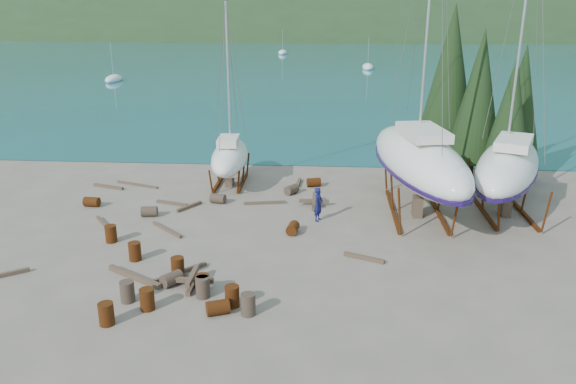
# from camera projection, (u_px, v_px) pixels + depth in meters

# --- Properties ---
(ground) EXTENTS (600.00, 600.00, 0.00)m
(ground) POSITION_uv_depth(u_px,v_px,m) (266.00, 250.00, 27.38)
(ground) COLOR #655C4F
(ground) RESTS_ON ground
(bay_water) EXTENTS (700.00, 700.00, 0.00)m
(bay_water) POSITION_uv_depth(u_px,v_px,m) (324.00, 24.00, 325.07)
(bay_water) COLOR #176073
(bay_water) RESTS_ON ground
(far_hill) EXTENTS (800.00, 360.00, 110.00)m
(far_hill) POSITION_uv_depth(u_px,v_px,m) (325.00, 23.00, 329.80)
(far_hill) COLOR #23381C
(far_hill) RESTS_ON ground
(far_house_left) EXTENTS (6.60, 5.60, 5.60)m
(far_house_left) POSITION_uv_depth(u_px,v_px,m) (161.00, 27.00, 210.02)
(far_house_left) COLOR beige
(far_house_left) RESTS_ON ground
(far_house_center) EXTENTS (6.60, 5.60, 5.60)m
(far_house_center) POSITION_uv_depth(u_px,v_px,m) (267.00, 27.00, 207.34)
(far_house_center) COLOR beige
(far_house_center) RESTS_ON ground
(far_house_right) EXTENTS (6.60, 5.60, 5.60)m
(far_house_right) POSITION_uv_depth(u_px,v_px,m) (404.00, 28.00, 204.00)
(far_house_right) COLOR beige
(far_house_right) RESTS_ON ground
(cypress_near_right) EXTENTS (3.60, 3.60, 10.00)m
(cypress_near_right) POSITION_uv_depth(u_px,v_px,m) (478.00, 96.00, 36.03)
(cypress_near_right) COLOR black
(cypress_near_right) RESTS_ON ground
(cypress_mid_right) EXTENTS (3.06, 3.06, 8.50)m
(cypress_mid_right) POSITION_uv_depth(u_px,v_px,m) (510.00, 116.00, 34.32)
(cypress_mid_right) COLOR black
(cypress_mid_right) RESTS_ON ground
(cypress_back_left) EXTENTS (4.14, 4.14, 11.50)m
(cypress_back_left) POSITION_uv_depth(u_px,v_px,m) (450.00, 78.00, 37.74)
(cypress_back_left) COLOR black
(cypress_back_left) RESTS_ON ground
(cypress_far_right) EXTENTS (3.24, 3.24, 9.00)m
(cypress_far_right) POSITION_uv_depth(u_px,v_px,m) (520.00, 103.00, 36.96)
(cypress_far_right) COLOR black
(cypress_far_right) RESTS_ON ground
(moored_boat_left) EXTENTS (2.00, 5.00, 6.05)m
(moored_boat_left) POSITION_uv_depth(u_px,v_px,m) (114.00, 79.00, 85.97)
(moored_boat_left) COLOR white
(moored_boat_left) RESTS_ON ground
(moored_boat_mid) EXTENTS (2.00, 5.00, 6.05)m
(moored_boat_mid) POSITION_uv_depth(u_px,v_px,m) (368.00, 67.00, 102.19)
(moored_boat_mid) COLOR white
(moored_boat_mid) RESTS_ON ground
(moored_boat_far) EXTENTS (2.00, 5.00, 6.05)m
(moored_boat_far) POSITION_uv_depth(u_px,v_px,m) (283.00, 53.00, 131.75)
(moored_boat_far) COLOR white
(moored_boat_far) RESTS_ON ground
(large_sailboat_near) EXTENTS (5.78, 12.99, 19.75)m
(large_sailboat_near) POSITION_uv_depth(u_px,v_px,m) (419.00, 159.00, 31.32)
(large_sailboat_near) COLOR white
(large_sailboat_near) RESTS_ON ground
(large_sailboat_far) EXTENTS (7.12, 11.13, 17.04)m
(large_sailboat_far) POSITION_uv_depth(u_px,v_px,m) (508.00, 166.00, 31.45)
(large_sailboat_far) COLOR white
(large_sailboat_far) RESTS_ON ground
(small_sailboat_shore) EXTENTS (2.62, 7.33, 11.57)m
(small_sailboat_shore) POSITION_uv_depth(u_px,v_px,m) (230.00, 156.00, 36.77)
(small_sailboat_shore) COLOR white
(small_sailboat_shore) RESTS_ON ground
(worker) EXTENTS (0.67, 0.81, 1.91)m
(worker) POSITION_uv_depth(u_px,v_px,m) (318.00, 204.00, 30.84)
(worker) COLOR #11144E
(worker) RESTS_ON ground
(drum_0) EXTENTS (0.58, 0.58, 0.88)m
(drum_0) POSITION_uv_depth(u_px,v_px,m) (135.00, 251.00, 26.22)
(drum_0) COLOR #5D3010
(drum_0) RESTS_ON ground
(drum_1) EXTENTS (1.00, 1.05, 0.58)m
(drum_1) POSITION_uv_depth(u_px,v_px,m) (172.00, 279.00, 23.94)
(drum_1) COLOR #2D2823
(drum_1) RESTS_ON ground
(drum_2) EXTENTS (0.93, 0.65, 0.58)m
(drum_2) POSITION_uv_depth(u_px,v_px,m) (92.00, 202.00, 33.20)
(drum_2) COLOR #5D3010
(drum_2) RESTS_ON ground
(drum_3) EXTENTS (0.58, 0.58, 0.88)m
(drum_3) POSITION_uv_depth(u_px,v_px,m) (106.00, 314.00, 20.95)
(drum_3) COLOR #5D3010
(drum_3) RESTS_ON ground
(drum_4) EXTENTS (1.00, 0.79, 0.58)m
(drum_4) POSITION_uv_depth(u_px,v_px,m) (314.00, 182.00, 36.81)
(drum_4) COLOR #5D3010
(drum_4) RESTS_ON ground
(drum_5) EXTENTS (0.58, 0.58, 0.88)m
(drum_5) POSITION_uv_depth(u_px,v_px,m) (203.00, 287.00, 22.90)
(drum_5) COLOR #2D2823
(drum_5) RESTS_ON ground
(drum_6) EXTENTS (0.70, 0.96, 0.58)m
(drum_6) POSITION_uv_depth(u_px,v_px,m) (293.00, 228.00, 29.31)
(drum_6) COLOR #5D3010
(drum_6) RESTS_ON ground
(drum_7) EXTENTS (0.58, 0.58, 0.88)m
(drum_7) POSITION_uv_depth(u_px,v_px,m) (232.00, 296.00, 22.22)
(drum_7) COLOR #5D3010
(drum_7) RESTS_ON ground
(drum_8) EXTENTS (0.58, 0.58, 0.88)m
(drum_8) POSITION_uv_depth(u_px,v_px,m) (111.00, 234.00, 28.22)
(drum_8) COLOR #5D3010
(drum_8) RESTS_ON ground
(drum_9) EXTENTS (0.98, 0.75, 0.58)m
(drum_9) POSITION_uv_depth(u_px,v_px,m) (218.00, 199.00, 33.75)
(drum_9) COLOR #2D2823
(drum_9) RESTS_ON ground
(drum_10) EXTENTS (0.58, 0.58, 0.88)m
(drum_10) POSITION_uv_depth(u_px,v_px,m) (203.00, 285.00, 23.12)
(drum_10) COLOR #5D3010
(drum_10) RESTS_ON ground
(drum_11) EXTENTS (0.99, 1.05, 0.58)m
(drum_11) POSITION_uv_depth(u_px,v_px,m) (292.00, 189.00, 35.39)
(drum_11) COLOR #2D2823
(drum_11) RESTS_ON ground
(drum_12) EXTENTS (1.03, 0.86, 0.58)m
(drum_12) POSITION_uv_depth(u_px,v_px,m) (218.00, 307.00, 21.69)
(drum_12) COLOR #5D3010
(drum_12) RESTS_ON ground
(drum_13) EXTENTS (0.58, 0.58, 0.88)m
(drum_13) POSITION_uv_depth(u_px,v_px,m) (147.00, 299.00, 21.98)
(drum_13) COLOR #5D3010
(drum_13) RESTS_ON ground
(drum_14) EXTENTS (0.58, 0.58, 0.88)m
(drum_14) POSITION_uv_depth(u_px,v_px,m) (178.00, 267.00, 24.69)
(drum_14) COLOR #5D3010
(drum_14) RESTS_ON ground
(drum_15) EXTENTS (0.94, 0.68, 0.58)m
(drum_15) POSITION_uv_depth(u_px,v_px,m) (149.00, 211.00, 31.67)
(drum_15) COLOR #2D2823
(drum_15) RESTS_ON ground
(drum_16) EXTENTS (0.58, 0.58, 0.88)m
(drum_16) POSITION_uv_depth(u_px,v_px,m) (127.00, 292.00, 22.57)
(drum_16) COLOR #2D2823
(drum_16) RESTS_ON ground
(drum_17) EXTENTS (0.58, 0.58, 0.88)m
(drum_17) POSITION_uv_depth(u_px,v_px,m) (248.00, 304.00, 21.61)
(drum_17) COLOR #2D2823
(drum_17) RESTS_ON ground
(timber_1) EXTENTS (1.89, 0.98, 0.19)m
(timber_1) POSITION_uv_depth(u_px,v_px,m) (364.00, 258.00, 26.36)
(timber_1) COLOR brown
(timber_1) RESTS_ON ground
(timber_2) EXTENTS (2.23, 0.89, 0.19)m
(timber_2) POSITION_uv_depth(u_px,v_px,m) (108.00, 187.00, 36.57)
(timber_2) COLOR brown
(timber_2) RESTS_ON ground
(timber_3) EXTENTS (2.12, 2.56, 0.15)m
(timber_3) POSITION_uv_depth(u_px,v_px,m) (189.00, 279.00, 24.38)
(timber_3) COLOR brown
(timber_3) RESTS_ON ground
(timber_4) EXTENTS (2.06, 0.79, 0.17)m
(timber_4) POSITION_uv_depth(u_px,v_px,m) (172.00, 203.00, 33.57)
(timber_4) COLOR brown
(timber_4) RESTS_ON ground
(timber_5) EXTENTS (1.98, 1.99, 0.16)m
(timber_5) POSITION_uv_depth(u_px,v_px,m) (181.00, 272.00, 24.98)
(timber_5) COLOR brown
(timber_5) RESTS_ON ground
(timber_6) EXTENTS (0.30, 1.81, 0.19)m
(timber_6) POSITION_uv_depth(u_px,v_px,m) (298.00, 183.00, 37.31)
(timber_6) COLOR brown
(timber_6) RESTS_ON ground
(timber_8) EXTENTS (1.18, 1.71, 0.19)m
(timber_8) POSITION_uv_depth(u_px,v_px,m) (189.00, 207.00, 32.99)
(timber_8) COLOR brown
(timber_8) RESTS_ON ground
(timber_10) EXTENTS (2.50, 0.61, 0.16)m
(timber_10) POSITION_uv_depth(u_px,v_px,m) (265.00, 203.00, 33.66)
(timber_10) COLOR brown
(timber_10) RESTS_ON ground
(timber_11) EXTENTS (2.09, 1.99, 0.15)m
(timber_11) POSITION_uv_depth(u_px,v_px,m) (167.00, 230.00, 29.68)
(timber_11) COLOR brown
(timber_11) RESTS_ON ground
(timber_15) EXTENTS (3.09, 1.25, 0.15)m
(timber_15) POSITION_uv_depth(u_px,v_px,m) (137.00, 185.00, 37.03)
(timber_15) COLOR brown
(timber_15) RESTS_ON ground
(timber_16) EXTENTS (2.87, 1.86, 0.23)m
(timber_16) POSITION_uv_depth(u_px,v_px,m) (134.00, 277.00, 24.50)
(timber_16) COLOR brown
(timber_16) RESTS_ON ground
(timber_17) EXTENTS (1.45, 1.78, 0.16)m
(timber_17) POSITION_uv_depth(u_px,v_px,m) (103.00, 223.00, 30.57)
(timber_17) COLOR brown
(timber_17) RESTS_ON ground
(timber_pile_fore) EXTENTS (1.80, 1.80, 0.60)m
(timber_pile_fore) POSITION_uv_depth(u_px,v_px,m) (193.00, 280.00, 23.80)
(timber_pile_fore) COLOR brown
(timber_pile_fore) RESTS_ON ground
(timber_pile_aft) EXTENTS (1.80, 1.80, 0.60)m
(timber_pile_aft) POSITION_uv_depth(u_px,v_px,m) (314.00, 201.00, 33.31)
(timber_pile_aft) COLOR brown
(timber_pile_aft) RESTS_ON ground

